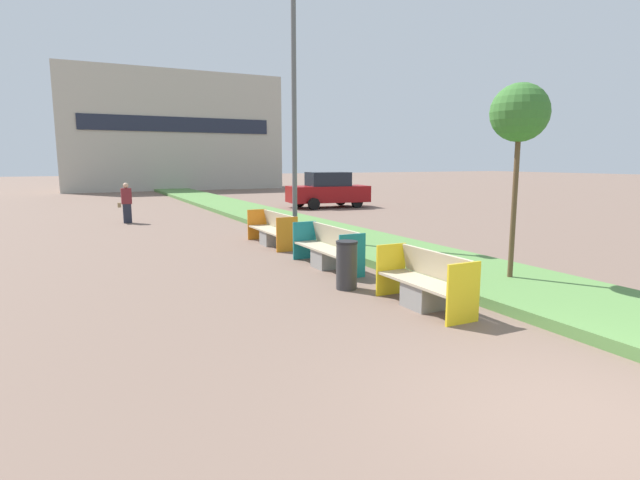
{
  "coord_description": "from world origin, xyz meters",
  "views": [
    {
      "loc": [
        -4.24,
        -2.83,
        2.43
      ],
      "look_at": [
        0.9,
        7.49,
        0.6
      ],
      "focal_mm": 28.0,
      "sensor_mm": 36.0,
      "label": 1
    }
  ],
  "objects_px": {
    "parked_car_distant": "(328,190)",
    "bench_yellow_frame": "(425,286)",
    "litter_bin": "(347,265)",
    "sapling_tree_near": "(520,115)",
    "bench_orange_frame": "(272,232)",
    "pedestrian_walking": "(126,203)",
    "street_lamp_post": "(294,100)",
    "bench_teal_frame": "(328,251)"
  },
  "relations": [
    {
      "from": "sapling_tree_near",
      "to": "pedestrian_walking",
      "type": "bearing_deg",
      "value": 112.05
    },
    {
      "from": "parked_car_distant",
      "to": "sapling_tree_near",
      "type": "bearing_deg",
      "value": -98.13
    },
    {
      "from": "sapling_tree_near",
      "to": "pedestrian_walking",
      "type": "distance_m",
      "value": 15.38
    },
    {
      "from": "sapling_tree_near",
      "to": "street_lamp_post",
      "type": "bearing_deg",
      "value": 105.93
    },
    {
      "from": "litter_bin",
      "to": "pedestrian_walking",
      "type": "relative_size",
      "value": 0.59
    },
    {
      "from": "litter_bin",
      "to": "street_lamp_post",
      "type": "relative_size",
      "value": 0.12
    },
    {
      "from": "bench_yellow_frame",
      "to": "parked_car_distant",
      "type": "xyz_separation_m",
      "value": [
        6.94,
        16.94,
        0.55
      ]
    },
    {
      "from": "street_lamp_post",
      "to": "pedestrian_walking",
      "type": "relative_size",
      "value": 4.72
    },
    {
      "from": "bench_teal_frame",
      "to": "parked_car_distant",
      "type": "bearing_deg",
      "value": 62.62
    },
    {
      "from": "bench_teal_frame",
      "to": "street_lamp_post",
      "type": "distance_m",
      "value": 5.01
    },
    {
      "from": "bench_yellow_frame",
      "to": "litter_bin",
      "type": "bearing_deg",
      "value": 108.95
    },
    {
      "from": "bench_yellow_frame",
      "to": "pedestrian_walking",
      "type": "relative_size",
      "value": 1.22
    },
    {
      "from": "bench_yellow_frame",
      "to": "litter_bin",
      "type": "xyz_separation_m",
      "value": [
        -0.57,
        1.65,
        0.1
      ]
    },
    {
      "from": "parked_car_distant",
      "to": "street_lamp_post",
      "type": "bearing_deg",
      "value": -114.84
    },
    {
      "from": "litter_bin",
      "to": "pedestrian_walking",
      "type": "distance_m",
      "value": 13.14
    },
    {
      "from": "litter_bin",
      "to": "sapling_tree_near",
      "type": "distance_m",
      "value": 4.29
    },
    {
      "from": "pedestrian_walking",
      "to": "street_lamp_post",
      "type": "bearing_deg",
      "value": -63.24
    },
    {
      "from": "litter_bin",
      "to": "bench_yellow_frame",
      "type": "bearing_deg",
      "value": -71.05
    },
    {
      "from": "bench_orange_frame",
      "to": "pedestrian_walking",
      "type": "xyz_separation_m",
      "value": [
        -3.27,
        7.44,
        0.42
      ]
    },
    {
      "from": "pedestrian_walking",
      "to": "parked_car_distant",
      "type": "bearing_deg",
      "value": 13.4
    },
    {
      "from": "bench_teal_frame",
      "to": "sapling_tree_near",
      "type": "bearing_deg",
      "value": -52.02
    },
    {
      "from": "parked_car_distant",
      "to": "bench_yellow_frame",
      "type": "bearing_deg",
      "value": -105.13
    },
    {
      "from": "bench_orange_frame",
      "to": "pedestrian_walking",
      "type": "distance_m",
      "value": 8.14
    },
    {
      "from": "bench_orange_frame",
      "to": "litter_bin",
      "type": "bearing_deg",
      "value": -96.05
    },
    {
      "from": "bench_teal_frame",
      "to": "sapling_tree_near",
      "type": "relative_size",
      "value": 0.62
    },
    {
      "from": "litter_bin",
      "to": "bench_teal_frame",
      "type": "bearing_deg",
      "value": 73.15
    },
    {
      "from": "street_lamp_post",
      "to": "bench_teal_frame",
      "type": "bearing_deg",
      "value": -100.56
    },
    {
      "from": "bench_teal_frame",
      "to": "sapling_tree_near",
      "type": "distance_m",
      "value": 4.9
    },
    {
      "from": "litter_bin",
      "to": "sapling_tree_near",
      "type": "bearing_deg",
      "value": -22.06
    },
    {
      "from": "bench_teal_frame",
      "to": "pedestrian_walking",
      "type": "distance_m",
      "value": 11.45
    },
    {
      "from": "bench_yellow_frame",
      "to": "bench_orange_frame",
      "type": "xyz_separation_m",
      "value": [
        0.01,
        7.07,
        0.02
      ]
    },
    {
      "from": "bench_teal_frame",
      "to": "bench_orange_frame",
      "type": "height_order",
      "value": "same"
    },
    {
      "from": "bench_teal_frame",
      "to": "litter_bin",
      "type": "relative_size",
      "value": 2.59
    },
    {
      "from": "bench_orange_frame",
      "to": "street_lamp_post",
      "type": "height_order",
      "value": "street_lamp_post"
    },
    {
      "from": "pedestrian_walking",
      "to": "litter_bin",
      "type": "bearing_deg",
      "value": -78.14
    },
    {
      "from": "litter_bin",
      "to": "parked_car_distant",
      "type": "height_order",
      "value": "parked_car_distant"
    },
    {
      "from": "bench_teal_frame",
      "to": "street_lamp_post",
      "type": "height_order",
      "value": "street_lamp_post"
    },
    {
      "from": "bench_yellow_frame",
      "to": "parked_car_distant",
      "type": "height_order",
      "value": "parked_car_distant"
    },
    {
      "from": "bench_yellow_frame",
      "to": "litter_bin",
      "type": "height_order",
      "value": "bench_yellow_frame"
    },
    {
      "from": "sapling_tree_near",
      "to": "parked_car_distant",
      "type": "height_order",
      "value": "sapling_tree_near"
    },
    {
      "from": "litter_bin",
      "to": "street_lamp_post",
      "type": "bearing_deg",
      "value": 77.09
    },
    {
      "from": "street_lamp_post",
      "to": "parked_car_distant",
      "type": "distance_m",
      "value": 12.37
    }
  ]
}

